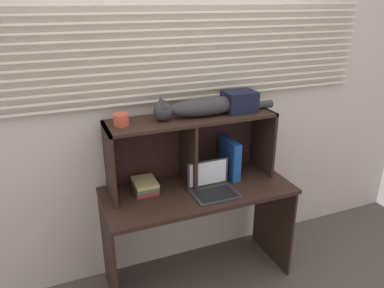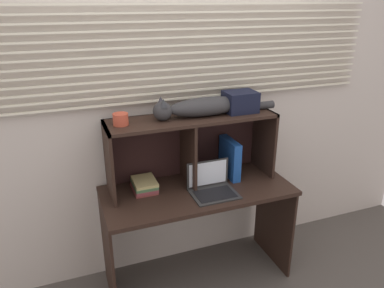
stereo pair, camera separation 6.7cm
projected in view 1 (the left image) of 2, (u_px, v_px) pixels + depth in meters
The scene contains 9 objects.
back_panel_with_blinds at pixel (181, 110), 2.69m from camera, with size 4.40×0.08×2.50m.
desk at pixel (198, 208), 2.65m from camera, with size 1.33×0.58×0.77m.
hutch_shelf_unit at pixel (190, 137), 2.59m from camera, with size 1.18×0.33×0.50m.
cat at pixel (202, 107), 2.51m from camera, with size 0.91×0.16×0.16m.
laptop at pixel (213, 187), 2.54m from camera, with size 0.31×0.25×0.20m.
binder_upright at pixel (229, 158), 2.74m from camera, with size 0.06×0.26×0.29m, color #1A499B.
book_stack at pixel (145, 186), 2.55m from camera, with size 0.16×0.21×0.08m.
small_basket at pixel (121, 120), 2.32m from camera, with size 0.10×0.10×0.08m, color #B74630.
storage_box at pixel (239, 101), 2.60m from camera, with size 0.22×0.18×0.15m, color black.
Camera 1 is at (-0.90, -1.88, 2.02)m, focal length 34.37 mm.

